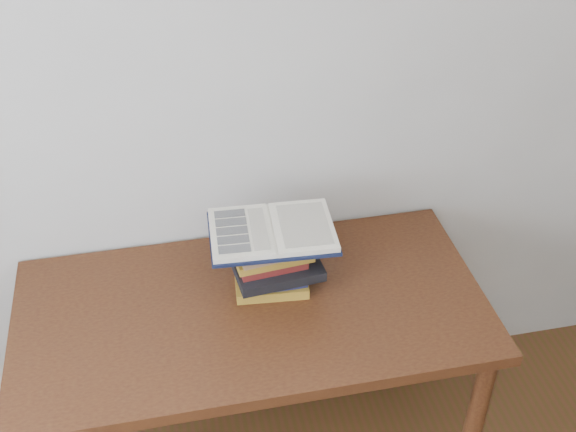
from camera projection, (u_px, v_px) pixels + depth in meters
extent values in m
cube|color=#BBBAB1|center=(228.00, 87.00, 2.13)|extent=(3.50, 0.04, 2.60)
cube|color=#492912|center=(252.00, 310.00, 2.18)|extent=(1.42, 0.71, 0.04)
cylinder|color=#492912|center=(472.00, 431.00, 2.28)|extent=(0.06, 0.06, 0.72)
cylinder|color=#492912|center=(60.00, 357.00, 2.53)|extent=(0.06, 0.06, 0.72)
cylinder|color=#492912|center=(410.00, 304.00, 2.74)|extent=(0.06, 0.06, 0.72)
cube|color=#AB7426|center=(271.00, 281.00, 2.23)|extent=(0.23, 0.17, 0.03)
cube|color=navy|center=(274.00, 272.00, 2.22)|extent=(0.18, 0.15, 0.03)
cube|color=black|center=(278.00, 269.00, 2.18)|extent=(0.27, 0.18, 0.03)
cube|color=maroon|center=(269.00, 256.00, 2.18)|extent=(0.22, 0.17, 0.03)
cube|color=#AB7426|center=(271.00, 251.00, 2.16)|extent=(0.24, 0.17, 0.03)
cube|color=olive|center=(270.00, 241.00, 2.14)|extent=(0.23, 0.20, 0.03)
cube|color=black|center=(272.00, 233.00, 2.14)|extent=(0.39, 0.28, 0.01)
cube|color=beige|center=(241.00, 233.00, 2.12)|extent=(0.19, 0.26, 0.02)
cube|color=beige|center=(303.00, 227.00, 2.14)|extent=(0.19, 0.26, 0.02)
cylinder|color=beige|center=(272.00, 230.00, 2.13)|extent=(0.03, 0.25, 0.01)
cube|color=black|center=(230.00, 214.00, 2.18)|extent=(0.09, 0.04, 0.00)
cube|color=black|center=(231.00, 222.00, 2.15)|extent=(0.09, 0.04, 0.00)
cube|color=black|center=(232.00, 231.00, 2.11)|extent=(0.09, 0.04, 0.00)
cube|color=black|center=(233.00, 240.00, 2.08)|extent=(0.09, 0.04, 0.00)
cube|color=black|center=(235.00, 249.00, 2.04)|extent=(0.09, 0.04, 0.00)
cube|color=beige|center=(259.00, 228.00, 2.12)|extent=(0.06, 0.20, 0.00)
cube|color=beige|center=(304.00, 224.00, 2.14)|extent=(0.15, 0.21, 0.00)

